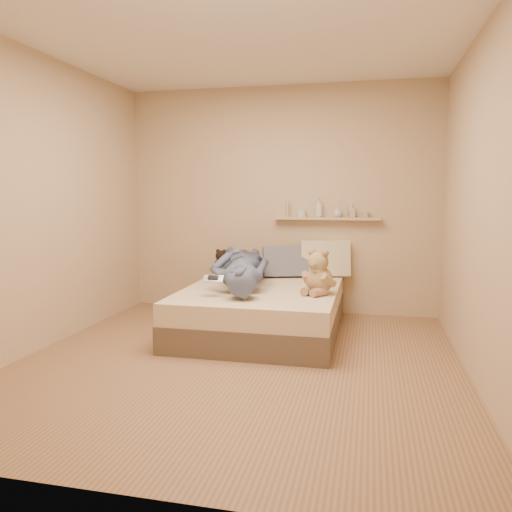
% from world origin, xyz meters
% --- Properties ---
extents(room, '(3.80, 3.80, 3.80)m').
position_xyz_m(room, '(0.00, 0.00, 1.30)').
color(room, '#936A4C').
rests_on(room, ground).
extents(bed, '(1.50, 1.90, 0.45)m').
position_xyz_m(bed, '(0.00, 0.93, 0.22)').
color(bed, brown).
rests_on(bed, floor).
extents(game_console, '(0.19, 0.09, 0.06)m').
position_xyz_m(game_console, '(-0.34, 0.40, 0.61)').
color(game_console, '#B9BCC1').
rests_on(game_console, bed).
extents(teddy_bear, '(0.34, 0.35, 0.43)m').
position_xyz_m(teddy_bear, '(0.57, 0.73, 0.63)').
color(teddy_bear, tan).
rests_on(teddy_bear, bed).
extents(dark_plush, '(0.19, 0.19, 0.30)m').
position_xyz_m(dark_plush, '(-0.63, 1.61, 0.58)').
color(dark_plush, black).
rests_on(dark_plush, bed).
extents(pillow_cream, '(0.59, 0.36, 0.42)m').
position_xyz_m(pillow_cream, '(0.54, 1.76, 0.65)').
color(pillow_cream, beige).
rests_on(pillow_cream, bed).
extents(pillow_grey, '(0.54, 0.36, 0.36)m').
position_xyz_m(pillow_grey, '(0.12, 1.62, 0.62)').
color(pillow_grey, slate).
rests_on(pillow_grey, bed).
extents(person, '(0.97, 1.73, 0.39)m').
position_xyz_m(person, '(-0.24, 0.99, 0.65)').
color(person, '#494F72').
rests_on(person, bed).
extents(wall_shelf, '(1.20, 0.12, 0.03)m').
position_xyz_m(wall_shelf, '(0.55, 1.84, 1.10)').
color(wall_shelf, tan).
rests_on(wall_shelf, wall_back).
extents(shelf_bottles, '(0.94, 0.12, 0.21)m').
position_xyz_m(shelf_bottles, '(0.57, 1.84, 1.19)').
color(shelf_bottles, silver).
rests_on(shelf_bottles, wall_shelf).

